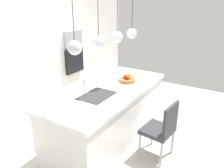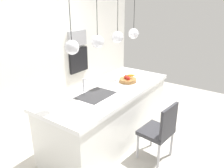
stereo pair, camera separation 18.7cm
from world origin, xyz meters
TOP-DOWN VIEW (x-y plane):
  - floor at (0.00, 0.00)m, footprint 6.60×6.60m
  - back_wall at (0.00, 1.65)m, footprint 6.00×0.10m
  - kitchen_island at (0.00, 0.00)m, footprint 2.42×0.99m
  - sink_basin at (-0.32, 0.00)m, footprint 0.56×0.40m
  - faucet at (-0.32, 0.21)m, footprint 0.02×0.17m
  - fruit_bowl at (0.45, -0.09)m, footprint 0.30×0.30m
  - microwave at (0.98, 1.58)m, footprint 0.54×0.08m
  - oven at (0.98, 1.58)m, footprint 0.56×0.08m
  - chair_near at (0.01, -0.92)m, footprint 0.49×0.46m
  - pendant_light_left at (-0.75, 0.00)m, footprint 0.18×0.18m
  - pendant_light_center_left at (-0.25, 0.00)m, footprint 0.18×0.18m
  - pendant_light_center_right at (0.25, 0.00)m, footprint 0.18×0.18m
  - pendant_light_right at (0.75, 0.00)m, footprint 0.18×0.18m

SIDE VIEW (x-z plane):
  - floor at x=0.00m, z-range 0.00..0.00m
  - kitchen_island at x=0.00m, z-range 0.00..0.93m
  - chair_near at x=0.01m, z-range 0.05..0.96m
  - sink_basin at x=-0.32m, z-range 0.92..0.93m
  - oven at x=0.98m, z-range 0.69..1.25m
  - fruit_bowl at x=0.45m, z-range 0.89..1.04m
  - faucet at x=-0.32m, z-range 0.96..1.18m
  - back_wall at x=0.00m, z-range 0.00..2.60m
  - microwave at x=0.98m, z-range 1.30..1.64m
  - pendant_light_left at x=-0.75m, z-range 1.33..2.11m
  - pendant_light_center_left at x=-0.25m, z-range 1.33..2.11m
  - pendant_light_center_right at x=0.25m, z-range 1.33..2.11m
  - pendant_light_right at x=0.75m, z-range 1.33..2.11m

